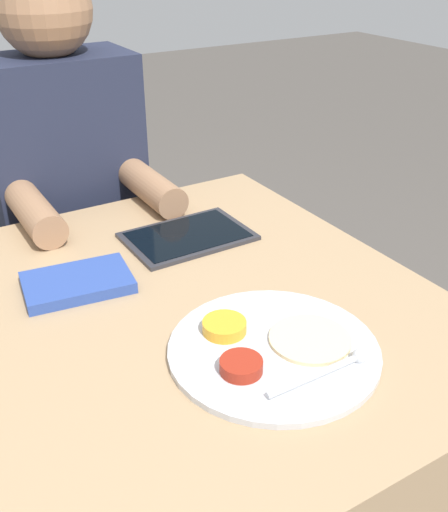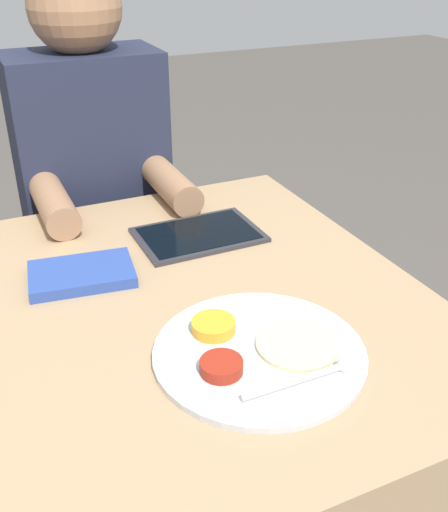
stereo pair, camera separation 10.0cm
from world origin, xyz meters
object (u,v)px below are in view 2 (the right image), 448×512
Objects in this scene: person_diner at (100,236)px; red_notebook at (82,275)px; tablet_device at (199,235)px; thali_tray at (258,351)px.

red_notebook is at bearing -106.17° from person_diner.
tablet_device is (0.25, 0.07, -0.00)m from red_notebook.
red_notebook is 0.80× the size of tablet_device.
red_notebook is at bearing 119.67° from thali_tray.
thali_tray is 1.27× the size of tablet_device.
person_diner reaches higher than thali_tray.
thali_tray is 0.39m from tablet_device.
thali_tray reaches higher than tablet_device.
thali_tray is at bearing -99.81° from tablet_device.
red_notebook is 0.26m from tablet_device.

